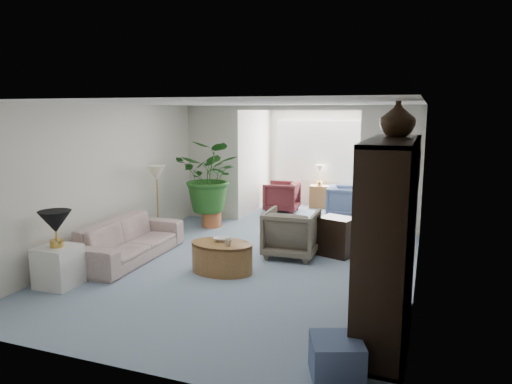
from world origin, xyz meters
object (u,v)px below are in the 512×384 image
at_px(table_lamp, 55,222).
at_px(ottoman, 336,358).
at_px(framed_picture, 418,166).
at_px(end_table, 59,266).
at_px(coffee_cup, 228,242).
at_px(wingback_chair, 292,233).
at_px(coffee_table, 222,257).
at_px(sunroom_chair_maroon, 282,197).
at_px(sunroom_table, 319,197).
at_px(plant_pot, 212,219).
at_px(coffee_bowl, 221,239).
at_px(sofa, 129,240).
at_px(side_table_dark, 337,236).
at_px(sunroom_chair_blue, 345,201).
at_px(entertainment_cabinet, 388,240).
at_px(cabinet_urn, 398,118).
at_px(floor_lamp, 156,173).

height_order(table_lamp, ottoman, table_lamp).
bearing_deg(framed_picture, end_table, -162.78).
relative_size(framed_picture, coffee_cup, 4.61).
bearing_deg(wingback_chair, coffee_table, 53.57).
distance_m(sunroom_chair_maroon, sunroom_table, 1.06).
distance_m(coffee_cup, plant_pot, 3.01).
distance_m(table_lamp, wingback_chair, 3.61).
bearing_deg(coffee_bowl, sofa, -178.35).
bearing_deg(end_table, sunroom_chair_maroon, 75.70).
xyz_separation_m(side_table_dark, plant_pot, (-2.82, 1.07, -0.16)).
bearing_deg(framed_picture, sunroom_chair_blue, 110.77).
relative_size(sofa, coffee_table, 2.30).
relative_size(wingback_chair, entertainment_cabinet, 0.41).
bearing_deg(entertainment_cabinet, plant_pot, 136.14).
relative_size(sunroom_chair_blue, sunroom_chair_maroon, 0.97).
bearing_deg(sunroom_chair_blue, cabinet_urn, -168.62).
bearing_deg(plant_pot, coffee_table, -61.33).
relative_size(sofa, sunroom_table, 3.90).
bearing_deg(sunroom_chair_maroon, coffee_bowl, 1.04).
bearing_deg(coffee_bowl, coffee_table, -63.43).
bearing_deg(sunroom_chair_maroon, ottoman, 17.25).
bearing_deg(plant_pot, side_table_dark, -20.75).
xyz_separation_m(cabinet_urn, sunroom_table, (-2.14, 5.85, -2.03)).
relative_size(entertainment_cabinet, cabinet_urn, 5.20).
relative_size(coffee_table, ottoman, 2.08).
relative_size(framed_picture, ottoman, 1.10).
height_order(coffee_bowl, sunroom_table, sunroom_table).
relative_size(table_lamp, coffee_bowl, 1.94).
distance_m(end_table, sunroom_table, 6.82).
xyz_separation_m(table_lamp, coffee_cup, (2.03, 1.20, -0.41)).
bearing_deg(coffee_bowl, plant_pot, 118.75).
height_order(coffee_table, coffee_bowl, coffee_bowl).
bearing_deg(coffee_cup, coffee_bowl, 135.00).
distance_m(side_table_dark, ottoman, 3.70).
bearing_deg(sofa, wingback_chair, -68.20).
xyz_separation_m(framed_picture, table_lamp, (-4.58, -1.42, -0.79)).
bearing_deg(end_table, wingback_chair, 42.42).
xyz_separation_m(framed_picture, sunroom_chair_maroon, (-3.12, 4.28, -1.34)).
bearing_deg(plant_pot, cabinet_urn, -39.71).
bearing_deg(entertainment_cabinet, ottoman, -107.99).
bearing_deg(coffee_bowl, entertainment_cabinet, -27.24).
relative_size(coffee_bowl, sunroom_table, 0.41).
distance_m(sofa, table_lamp, 1.49).
height_order(framed_picture, floor_lamp, framed_picture).
bearing_deg(cabinet_urn, wingback_chair, 133.34).
bearing_deg(sunroom_chair_blue, ottoman, -174.79).
xyz_separation_m(entertainment_cabinet, sunroom_chair_blue, (-1.39, 5.60, -0.71)).
xyz_separation_m(floor_lamp, sunroom_chair_maroon, (1.47, 3.12, -0.89)).
bearing_deg(plant_pot, ottoman, -53.35).
height_order(sofa, cabinet_urn, cabinet_urn).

